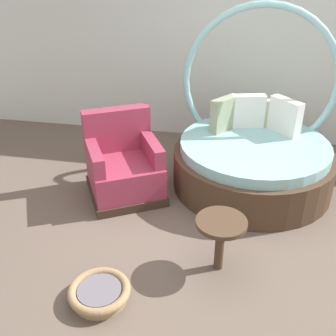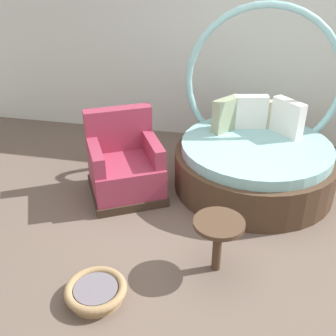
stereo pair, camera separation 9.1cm
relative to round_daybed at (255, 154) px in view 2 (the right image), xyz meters
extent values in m
cube|color=#66564C|center=(-0.36, -1.17, -0.40)|extent=(8.00, 8.00, 0.02)
cube|color=silver|center=(-0.36, 1.32, 0.91)|extent=(8.00, 0.12, 2.60)
cylinder|color=#473323|center=(0.00, -0.07, -0.17)|extent=(1.85, 1.85, 0.45)
cylinder|color=#8CC6CC|center=(0.00, -0.07, 0.12)|extent=(1.70, 1.70, 0.12)
torus|color=#8CC6CC|center=(0.00, 0.44, 0.71)|extent=(1.84, 0.08, 1.84)
cube|color=white|center=(0.33, 0.24, 0.39)|extent=(0.37, 0.38, 0.41)
cube|color=#BCB293|center=(0.14, 0.41, 0.34)|extent=(0.35, 0.21, 0.33)
cube|color=white|center=(-0.10, 0.35, 0.38)|extent=(0.42, 0.21, 0.40)
cube|color=#93A37F|center=(-0.37, 0.21, 0.38)|extent=(0.34, 0.39, 0.40)
cube|color=#38281E|center=(-1.41, -0.55, -0.34)|extent=(1.08, 1.08, 0.10)
cube|color=#99334C|center=(-1.41, -0.55, -0.12)|extent=(1.03, 1.03, 0.34)
cube|color=#99334C|center=(-1.56, -0.28, 0.30)|extent=(0.74, 0.51, 0.50)
cube|color=#99334C|center=(-1.69, -0.70, 0.16)|extent=(0.43, 0.66, 0.22)
cube|color=#99334C|center=(-1.13, -0.40, 0.16)|extent=(0.43, 0.66, 0.22)
cylinder|color=#9E7F56|center=(-1.20, -2.11, -0.36)|extent=(0.44, 0.44, 0.06)
torus|color=#9E7F56|center=(-1.20, -2.11, -0.30)|extent=(0.51, 0.51, 0.07)
cylinder|color=slate|center=(-1.20, -2.11, -0.31)|extent=(0.36, 0.36, 0.05)
cylinder|color=#473323|center=(-0.27, -1.56, -0.15)|extent=(0.08, 0.08, 0.48)
cylinder|color=#473323|center=(-0.27, -1.56, 0.11)|extent=(0.44, 0.44, 0.04)
camera|label=1|loc=(-0.22, -4.30, 2.17)|focal=42.87mm
camera|label=2|loc=(-0.13, -4.28, 2.17)|focal=42.87mm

